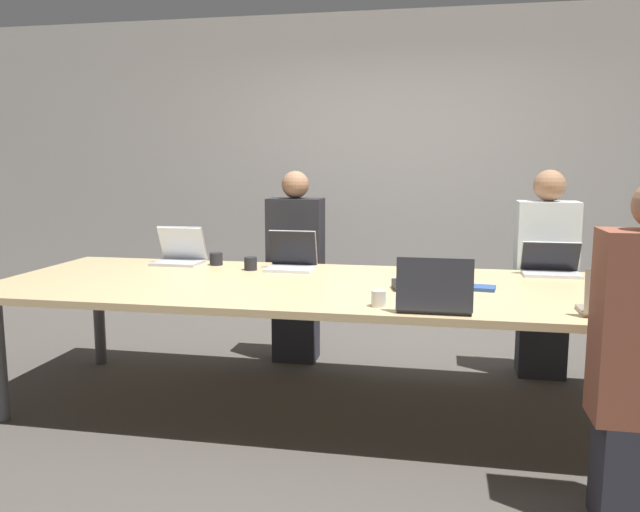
{
  "coord_description": "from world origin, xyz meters",
  "views": [
    {
      "loc": [
        0.46,
        -3.55,
        1.48
      ],
      "look_at": [
        -0.25,
        0.1,
        0.92
      ],
      "focal_mm": 35.0,
      "sensor_mm": 36.0,
      "label": 1
    }
  ],
  "objects_px": {
    "cup_far_midleft": "(251,264)",
    "laptop_far_right": "(551,265)",
    "laptop_near_midright": "(434,296)",
    "cup_near_midright": "(379,298)",
    "person_far_right": "(545,277)",
    "laptop_near_right": "(620,303)",
    "cup_far_left": "(216,259)",
    "person_far_midleft": "(296,270)",
    "laptop_far_midleft": "(292,258)",
    "laptop_far_left": "(180,253)",
    "stapler": "(397,285)"
  },
  "relations": [
    {
      "from": "cup_near_midright",
      "to": "laptop_far_midleft",
      "type": "distance_m",
      "value": 1.2
    },
    {
      "from": "cup_far_left",
      "to": "person_far_midleft",
      "type": "relative_size",
      "value": 0.06
    },
    {
      "from": "cup_near_midright",
      "to": "person_far_right",
      "type": "height_order",
      "value": "person_far_right"
    },
    {
      "from": "person_far_right",
      "to": "stapler",
      "type": "height_order",
      "value": "person_far_right"
    },
    {
      "from": "person_far_midleft",
      "to": "person_far_right",
      "type": "distance_m",
      "value": 1.76
    },
    {
      "from": "laptop_far_midleft",
      "to": "person_far_right",
      "type": "height_order",
      "value": "person_far_right"
    },
    {
      "from": "cup_far_left",
      "to": "stapler",
      "type": "relative_size",
      "value": 0.58
    },
    {
      "from": "cup_far_midleft",
      "to": "cup_near_midright",
      "type": "bearing_deg",
      "value": -43.85
    },
    {
      "from": "laptop_near_midright",
      "to": "cup_near_midright",
      "type": "relative_size",
      "value": 4.37
    },
    {
      "from": "laptop_far_left",
      "to": "stapler",
      "type": "relative_size",
      "value": 2.14
    },
    {
      "from": "cup_far_left",
      "to": "laptop_near_midright",
      "type": "xyz_separation_m",
      "value": [
        1.51,
        -1.11,
        0.03
      ]
    },
    {
      "from": "laptop_near_midright",
      "to": "laptop_far_right",
      "type": "xyz_separation_m",
      "value": [
        0.72,
        1.15,
        -0.01
      ]
    },
    {
      "from": "person_far_midleft",
      "to": "cup_far_midleft",
      "type": "xyz_separation_m",
      "value": [
        -0.19,
        -0.53,
        0.13
      ]
    },
    {
      "from": "person_far_right",
      "to": "stapler",
      "type": "bearing_deg",
      "value": -134.19
    },
    {
      "from": "laptop_near_right",
      "to": "laptop_near_midright",
      "type": "distance_m",
      "value": 0.85
    },
    {
      "from": "person_far_midleft",
      "to": "cup_far_midleft",
      "type": "relative_size",
      "value": 16.39
    },
    {
      "from": "laptop_far_right",
      "to": "cup_near_midright",
      "type": "bearing_deg",
      "value": -132.21
    },
    {
      "from": "laptop_near_midright",
      "to": "person_far_right",
      "type": "relative_size",
      "value": 0.25
    },
    {
      "from": "laptop_far_right",
      "to": "laptop_far_left",
      "type": "bearing_deg",
      "value": -179.86
    },
    {
      "from": "cup_far_left",
      "to": "person_far_midleft",
      "type": "bearing_deg",
      "value": 37.92
    },
    {
      "from": "cup_near_midright",
      "to": "laptop_far_right",
      "type": "xyz_separation_m",
      "value": [
        0.99,
        1.09,
        0.02
      ]
    },
    {
      "from": "cup_far_left",
      "to": "laptop_far_midleft",
      "type": "xyz_separation_m",
      "value": [
        0.56,
        -0.07,
        0.03
      ]
    },
    {
      "from": "cup_far_midleft",
      "to": "laptop_far_right",
      "type": "bearing_deg",
      "value": 5.44
    },
    {
      "from": "laptop_far_left",
      "to": "laptop_far_right",
      "type": "relative_size",
      "value": 0.94
    },
    {
      "from": "laptop_near_right",
      "to": "cup_far_midleft",
      "type": "xyz_separation_m",
      "value": [
        -2.06,
        0.9,
        -0.02
      ]
    },
    {
      "from": "laptop_near_midright",
      "to": "laptop_far_right",
      "type": "relative_size",
      "value": 1.0
    },
    {
      "from": "cup_near_midright",
      "to": "laptop_far_midleft",
      "type": "xyz_separation_m",
      "value": [
        -0.68,
        0.99,
        0.03
      ]
    },
    {
      "from": "laptop_far_left",
      "to": "laptop_far_midleft",
      "type": "height_order",
      "value": "laptop_far_left"
    },
    {
      "from": "laptop_far_right",
      "to": "person_far_right",
      "type": "relative_size",
      "value": 0.25
    },
    {
      "from": "cup_far_left",
      "to": "cup_far_midleft",
      "type": "relative_size",
      "value": 1.04
    },
    {
      "from": "laptop_near_midright",
      "to": "laptop_far_midleft",
      "type": "xyz_separation_m",
      "value": [
        -0.95,
        1.05,
        -0.0
      ]
    },
    {
      "from": "laptop_near_right",
      "to": "laptop_far_right",
      "type": "distance_m",
      "value": 1.09
    },
    {
      "from": "laptop_far_midleft",
      "to": "person_far_right",
      "type": "distance_m",
      "value": 1.75
    },
    {
      "from": "cup_far_left",
      "to": "laptop_far_right",
      "type": "distance_m",
      "value": 2.23
    },
    {
      "from": "stapler",
      "to": "cup_far_left",
      "type": "bearing_deg",
      "value": 140.8
    },
    {
      "from": "cup_near_midright",
      "to": "person_far_right",
      "type": "distance_m",
      "value": 1.74
    },
    {
      "from": "laptop_far_left",
      "to": "cup_far_midleft",
      "type": "xyz_separation_m",
      "value": [
        0.58,
        -0.18,
        -0.03
      ]
    },
    {
      "from": "laptop_near_right",
      "to": "laptop_far_midleft",
      "type": "xyz_separation_m",
      "value": [
        -1.8,
        0.98,
        0.01
      ]
    },
    {
      "from": "laptop_far_left",
      "to": "stapler",
      "type": "distance_m",
      "value": 1.71
    },
    {
      "from": "person_far_right",
      "to": "cup_near_midright",
      "type": "bearing_deg",
      "value": -125.42
    },
    {
      "from": "cup_far_left",
      "to": "laptop_near_right",
      "type": "xyz_separation_m",
      "value": [
        2.36,
        -1.05,
        0.02
      ]
    },
    {
      "from": "cup_near_midright",
      "to": "laptop_far_midleft",
      "type": "bearing_deg",
      "value": 124.52
    },
    {
      "from": "laptop_far_left",
      "to": "laptop_near_right",
      "type": "height_order",
      "value": "laptop_far_left"
    },
    {
      "from": "laptop_near_midright",
      "to": "laptop_far_midleft",
      "type": "bearing_deg",
      "value": -47.67
    },
    {
      "from": "laptop_near_midright",
      "to": "laptop_far_right",
      "type": "height_order",
      "value": "laptop_near_midright"
    },
    {
      "from": "cup_near_midright",
      "to": "cup_far_midleft",
      "type": "xyz_separation_m",
      "value": [
        -0.94,
        0.91,
        0.0
      ]
    },
    {
      "from": "laptop_far_left",
      "to": "cup_near_midright",
      "type": "height_order",
      "value": "laptop_far_left"
    },
    {
      "from": "cup_near_midright",
      "to": "laptop_near_midright",
      "type": "bearing_deg",
      "value": -11.69
    },
    {
      "from": "laptop_far_left",
      "to": "laptop_far_right",
      "type": "distance_m",
      "value": 2.51
    },
    {
      "from": "cup_far_midleft",
      "to": "cup_far_left",
      "type": "bearing_deg",
      "value": 152.92
    }
  ]
}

